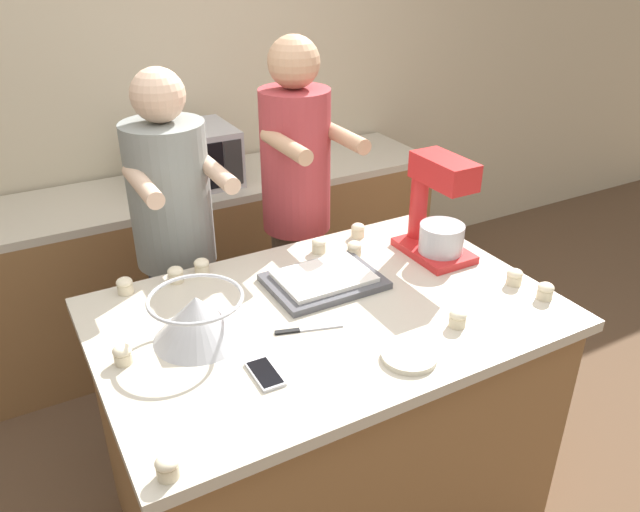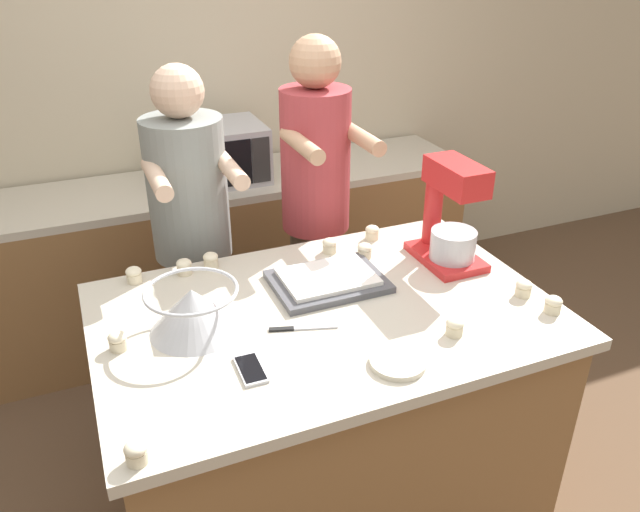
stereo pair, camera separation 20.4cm
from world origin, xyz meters
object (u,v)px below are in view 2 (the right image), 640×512
at_px(cell_phone, 251,369).
at_px(knife, 299,328).
at_px(person_right, 316,220).
at_px(stand_mixer, 450,219).
at_px(cupcake_3, 330,245).
at_px(cupcake_5, 455,326).
at_px(microwave_oven, 219,153).
at_px(cupcake_7, 184,266).
at_px(cupcake_2, 118,341).
at_px(baking_tray, 328,280).
at_px(cupcake_6, 211,260).
at_px(cupcake_9, 553,304).
at_px(cupcake_10, 365,250).
at_px(person_left, 194,252).
at_px(cupcake_0, 136,452).
at_px(small_plate, 398,362).
at_px(cupcake_4, 134,275).
at_px(mixing_bowl, 193,309).
at_px(cupcake_8, 372,232).
at_px(cupcake_1, 524,288).

distance_m(cell_phone, knife, 0.25).
height_order(person_right, stand_mixer, person_right).
relative_size(cupcake_3, cupcake_5, 1.00).
xyz_separation_m(microwave_oven, cupcake_7, (-0.41, -1.06, -0.06)).
bearing_deg(cupcake_7, cupcake_2, -126.00).
bearing_deg(cell_phone, baking_tray, 42.46).
bearing_deg(cupcake_6, cupcake_3, -7.53).
xyz_separation_m(cupcake_9, cupcake_10, (-0.40, 0.59, 0.00)).
height_order(person_left, cupcake_0, person_left).
relative_size(baking_tray, small_plate, 2.37).
xyz_separation_m(stand_mixer, cupcake_4, (-1.13, 0.29, -0.14)).
bearing_deg(cupcake_0, cell_phone, 33.09).
bearing_deg(cupcake_5, knife, 153.88).
bearing_deg(mixing_bowl, cupcake_10, 18.34).
distance_m(baking_tray, cupcake_8, 0.41).
distance_m(cupcake_2, cupcake_3, 0.91).
relative_size(cell_phone, cupcake_2, 2.41).
relative_size(cupcake_4, cupcake_9, 1.00).
relative_size(cupcake_4, cupcake_5, 1.00).
bearing_deg(cupcake_0, cupcake_4, 82.53).
bearing_deg(mixing_bowl, knife, -21.74).
bearing_deg(cupcake_2, cell_phone, -36.99).
bearing_deg(cupcake_8, cupcake_5, -95.65).
bearing_deg(cell_phone, person_left, 87.49).
relative_size(cell_phone, cupcake_1, 2.41).
relative_size(small_plate, cupcake_1, 2.77).
xyz_separation_m(small_plate, cupcake_7, (-0.46, 0.78, 0.02)).
height_order(cupcake_2, cupcake_6, same).
xyz_separation_m(person_right, cell_phone, (-0.60, -0.97, 0.04)).
bearing_deg(cupcake_10, cupcake_9, -55.61).
bearing_deg(cupcake_5, baking_tray, 118.96).
bearing_deg(cupcake_5, person_left, 120.00).
xyz_separation_m(small_plate, cupcake_5, (0.24, 0.07, 0.02)).
height_order(cupcake_7, cupcake_9, same).
relative_size(mixing_bowl, cupcake_3, 4.87).
height_order(cupcake_0, cupcake_4, same).
height_order(microwave_oven, cupcake_2, microwave_oven).
height_order(baking_tray, cupcake_9, cupcake_9).
distance_m(cupcake_6, cupcake_10, 0.59).
bearing_deg(person_left, cupcake_1, -44.37).
height_order(baking_tray, small_plate, baking_tray).
distance_m(microwave_oven, knife, 1.57).
bearing_deg(microwave_oven, cupcake_10, -77.79).
relative_size(person_right, cupcake_6, 28.58).
height_order(mixing_bowl, cupcake_0, mixing_bowl).
bearing_deg(cupcake_3, mixing_bowl, -151.55).
bearing_deg(cupcake_2, cupcake_9, -14.18).
relative_size(cell_phone, small_plate, 0.87).
bearing_deg(cupcake_4, cupcake_5, -39.46).
bearing_deg(cupcake_6, person_right, 29.39).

